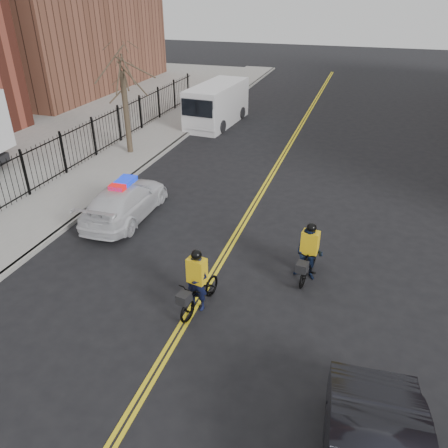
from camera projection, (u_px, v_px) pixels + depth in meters
ground at (199, 297)px, 12.35m from camera, size 120.00×120.00×0.00m
center_line_left at (262, 187)px, 19.04m from camera, size 0.10×60.00×0.01m
center_line_right at (266, 188)px, 18.99m from camera, size 0.10×60.00×0.01m
sidewalk at (112, 167)px, 21.00m from camera, size 3.00×60.00×0.15m
curb at (140, 170)px, 20.60m from camera, size 0.20×60.00×0.15m
iron_fence at (82, 145)px, 20.96m from camera, size 0.12×28.00×2.00m
street_tree at (123, 84)px, 21.02m from camera, size 3.20×3.20×4.80m
police_cruiser at (125, 201)px, 16.31m from camera, size 1.98×4.60×1.48m
cargo_van at (216, 105)px, 27.04m from camera, size 2.58×5.95×2.43m
cyclist_near at (197, 288)px, 11.66m from camera, size 0.99×1.96×1.84m
cyclist_far at (308, 257)px, 12.85m from camera, size 0.90×1.88×1.85m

